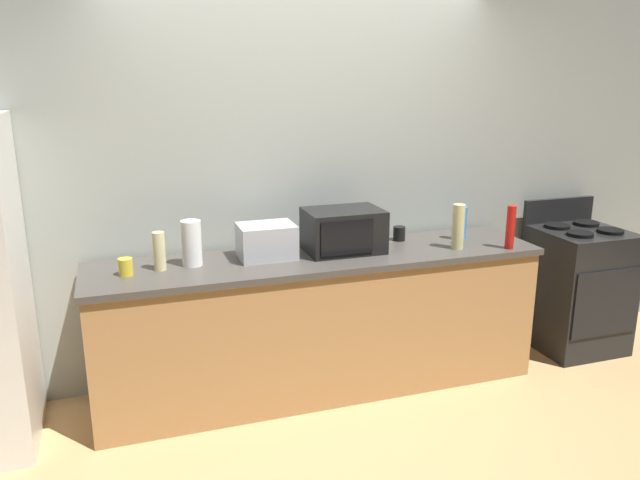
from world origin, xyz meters
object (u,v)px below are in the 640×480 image
(microwave, at_px, (343,230))
(bottle_hot_sauce, at_px, (510,227))
(bottle_spray_cleaner, at_px, (462,223))
(bottle_vinegar, at_px, (458,227))
(toaster_oven, at_px, (267,241))
(paper_towel_roll, at_px, (192,243))
(stove_range, at_px, (577,288))
(mug_yellow, at_px, (126,267))
(bottle_hand_soap, at_px, (159,251))
(mug_black, at_px, (399,233))

(microwave, distance_m, bottle_hot_sauce, 1.07)
(microwave, height_order, bottle_spray_cleaner, microwave)
(bottle_vinegar, bearing_deg, toaster_oven, 170.96)
(microwave, height_order, paper_towel_roll, same)
(paper_towel_roll, height_order, bottle_spray_cleaner, paper_towel_roll)
(stove_range, bearing_deg, mug_yellow, -179.63)
(stove_range, bearing_deg, bottle_spray_cleaner, 176.84)
(stove_range, xyz_separation_m, mug_yellow, (-3.16, -0.02, 0.49))
(paper_towel_roll, distance_m, bottle_hand_soap, 0.19)
(mug_yellow, bearing_deg, paper_towel_roll, 10.58)
(bottle_spray_cleaner, relative_size, bottle_vinegar, 0.78)
(bottle_hot_sauce, bearing_deg, mug_yellow, 174.77)
(stove_range, relative_size, bottle_hot_sauce, 3.82)
(bottle_vinegar, bearing_deg, mug_yellow, 176.86)
(paper_towel_roll, bearing_deg, microwave, -0.13)
(toaster_oven, xyz_separation_m, bottle_spray_cleaner, (1.35, -0.01, 0.01))
(mug_black, bearing_deg, bottle_hand_soap, -174.66)
(toaster_oven, xyz_separation_m, bottle_hot_sauce, (1.53, -0.30, 0.04))
(toaster_oven, xyz_separation_m, mug_yellow, (-0.83, -0.08, -0.06))
(bottle_spray_cleaner, relative_size, bottle_hand_soap, 1.02)
(stove_range, height_order, bottle_vinegar, bottle_vinegar)
(bottle_hand_soap, bearing_deg, microwave, 1.34)
(stove_range, relative_size, toaster_oven, 3.18)
(bottle_hot_sauce, height_order, bottle_spray_cleaner, bottle_hot_sauce)
(mug_black, bearing_deg, microwave, -164.86)
(toaster_oven, distance_m, bottle_hot_sauce, 1.56)
(bottle_hand_soap, relative_size, mug_black, 2.35)
(stove_range, bearing_deg, bottle_hand_soap, 179.59)
(stove_range, xyz_separation_m, bottle_hot_sauce, (-0.79, -0.24, 0.58))
(microwave, xyz_separation_m, paper_towel_roll, (-0.95, 0.00, 0.00))
(stove_range, bearing_deg, mug_black, 172.99)
(microwave, xyz_separation_m, bottle_hot_sauce, (1.04, -0.28, 0.01))
(toaster_oven, bearing_deg, bottle_hand_soap, -176.53)
(mug_yellow, bearing_deg, bottle_spray_cleaner, 1.95)
(bottle_spray_cleaner, bearing_deg, toaster_oven, 179.72)
(bottle_vinegar, relative_size, mug_black, 3.05)
(stove_range, bearing_deg, bottle_hot_sauce, -163.35)
(bottle_spray_cleaner, bearing_deg, mug_black, 164.10)
(bottle_vinegar, xyz_separation_m, mug_yellow, (-2.04, 0.11, -0.10))
(microwave, xyz_separation_m, toaster_oven, (-0.50, 0.01, -0.03))
(bottle_hand_soap, bearing_deg, bottle_hot_sauce, -6.78)
(microwave, distance_m, toaster_oven, 0.50)
(bottle_spray_cleaner, height_order, mug_yellow, bottle_spray_cleaner)
(stove_range, distance_m, bottle_hand_soap, 3.02)
(microwave, relative_size, bottle_spray_cleaner, 2.10)
(bottle_vinegar, distance_m, bottle_hand_soap, 1.86)
(paper_towel_roll, distance_m, bottle_vinegar, 1.68)
(toaster_oven, bearing_deg, bottle_vinegar, -9.04)
(toaster_oven, distance_m, bottle_hand_soap, 0.64)
(paper_towel_roll, xyz_separation_m, bottle_hand_soap, (-0.19, -0.03, -0.02))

